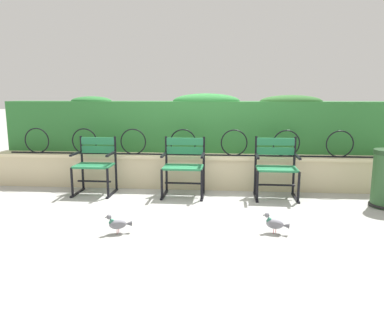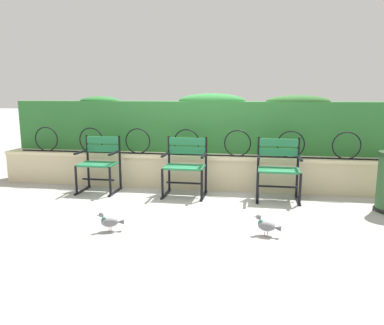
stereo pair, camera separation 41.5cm
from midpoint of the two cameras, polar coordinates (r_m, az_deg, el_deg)
ground_plane at (r=5.30m, az=2.01°, el=-6.13°), size 60.00×60.00×0.00m
stone_wall at (r=6.09m, az=3.13°, el=-1.31°), size 6.65×0.41×0.54m
iron_arch_fence at (r=5.96m, az=1.40°, el=2.85°), size 6.13×0.02×0.42m
hedge_row at (r=6.38m, az=3.81°, el=5.81°), size 6.52×0.47×0.97m
park_chair_left at (r=5.97m, az=-11.92°, el=0.08°), size 0.58×0.52×0.86m
park_chair_centre at (r=5.61m, az=1.10°, el=-0.30°), size 0.62×0.52×0.87m
park_chair_right at (r=5.58m, az=15.04°, el=-0.68°), size 0.61×0.52×0.88m
pigeon_near_chairs at (r=4.21m, az=14.10°, el=-9.29°), size 0.29×0.15×0.22m
pigeon_far_side at (r=4.27m, az=-9.57°, el=-8.84°), size 0.28×0.16×0.22m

